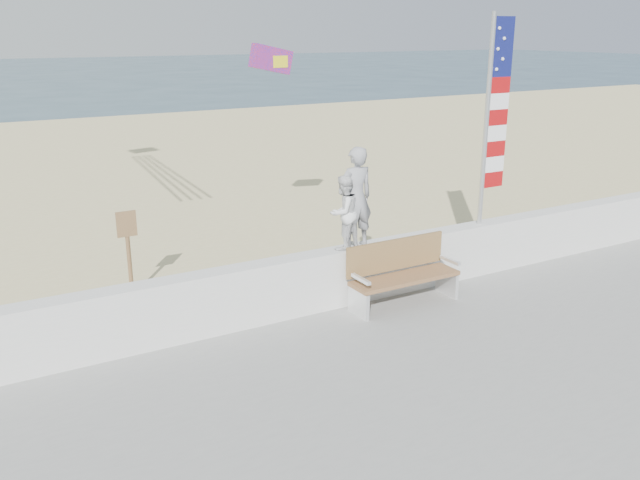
# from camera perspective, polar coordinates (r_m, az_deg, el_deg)

# --- Properties ---
(ground) EXTENTS (220.00, 220.00, 0.00)m
(ground) POSITION_cam_1_polar(r_m,az_deg,el_deg) (8.94, 4.74, -11.50)
(ground) COLOR #284251
(ground) RESTS_ON ground
(sand) EXTENTS (90.00, 40.00, 0.08)m
(sand) POSITION_cam_1_polar(r_m,az_deg,el_deg) (16.61, -13.10, 2.00)
(sand) COLOR beige
(sand) RESTS_ON ground
(seawall) EXTENTS (30.00, 0.35, 0.90)m
(seawall) POSITION_cam_1_polar(r_m,az_deg,el_deg) (10.23, -1.53, -3.73)
(seawall) COLOR silver
(seawall) RESTS_ON boardwalk
(adult) EXTENTS (0.58, 0.39, 1.56)m
(adult) POSITION_cam_1_polar(r_m,az_deg,el_deg) (10.31, 3.01, 3.60)
(adult) COLOR gray
(adult) RESTS_ON seawall
(child) EXTENTS (0.67, 0.60, 1.15)m
(child) POSITION_cam_1_polar(r_m,az_deg,el_deg) (10.25, 1.99, 2.34)
(child) COLOR silver
(child) RESTS_ON seawall
(bench) EXTENTS (1.80, 0.57, 1.00)m
(bench) POSITION_cam_1_polar(r_m,az_deg,el_deg) (10.62, 6.87, -2.71)
(bench) COLOR olive
(bench) RESTS_ON boardwalk
(flag) EXTENTS (0.50, 0.08, 3.50)m
(flag) POSITION_cam_1_polar(r_m,az_deg,el_deg) (11.78, 14.35, 10.41)
(flag) COLOR silver
(flag) RESTS_ON seawall
(parafoil_kite) EXTENTS (0.89, 0.25, 0.61)m
(parafoil_kite) POSITION_cam_1_polar(r_m,az_deg,el_deg) (13.66, -4.05, 14.93)
(parafoil_kite) COLOR red
(parafoil_kite) RESTS_ON ground
(sign) EXTENTS (0.32, 0.07, 1.46)m
(sign) POSITION_cam_1_polar(r_m,az_deg,el_deg) (11.36, -15.84, -0.55)
(sign) COLOR brown
(sign) RESTS_ON sand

